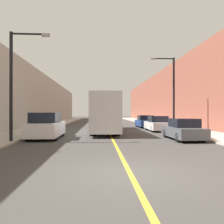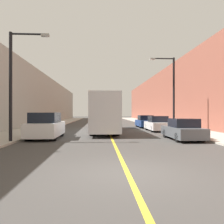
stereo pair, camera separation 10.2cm
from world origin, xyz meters
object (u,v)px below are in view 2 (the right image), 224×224
(bus, at_px, (104,113))
(car_right_near, at_px, (183,130))
(car_right_far, at_px, (145,122))
(street_lamp_right, at_px, (172,89))
(street_lamp_left, at_px, (14,78))
(parked_suv_left, at_px, (46,126))
(car_right_mid, at_px, (157,124))

(bus, xyz_separation_m, car_right_near, (5.36, -6.63, -1.18))
(car_right_far, bearing_deg, street_lamp_right, -78.26)
(car_right_far, bearing_deg, street_lamp_left, -129.33)
(parked_suv_left, distance_m, street_lamp_left, 4.13)
(car_right_near, xyz_separation_m, street_lamp_right, (1.28, 6.13, 3.54))
(car_right_far, relative_size, street_lamp_left, 0.65)
(car_right_far, relative_size, street_lamp_right, 0.62)
(street_lamp_left, relative_size, street_lamp_right, 0.94)
(parked_suv_left, height_order, street_lamp_right, street_lamp_right)
(car_right_near, distance_m, car_right_mid, 7.07)
(bus, relative_size, street_lamp_left, 1.77)
(bus, bearing_deg, street_lamp_left, -126.49)
(car_right_near, relative_size, street_lamp_right, 0.59)
(street_lamp_right, bearing_deg, car_right_mid, 141.39)
(street_lamp_left, bearing_deg, bus, 53.51)
(bus, distance_m, parked_suv_left, 6.92)
(car_right_near, bearing_deg, street_lamp_right, 78.18)
(parked_suv_left, bearing_deg, bus, 51.16)
(parked_suv_left, height_order, car_right_far, parked_suv_left)
(car_right_far, distance_m, street_lamp_left, 17.67)
(parked_suv_left, xyz_separation_m, street_lamp_right, (10.94, 4.84, 3.33))
(bus, bearing_deg, car_right_near, -51.04)
(parked_suv_left, relative_size, car_right_mid, 1.05)
(bus, xyz_separation_m, parked_suv_left, (-4.30, -5.33, -0.98))
(bus, relative_size, parked_suv_left, 2.69)
(street_lamp_right, bearing_deg, street_lamp_left, -149.80)
(bus, height_order, parked_suv_left, bus)
(parked_suv_left, height_order, street_lamp_left, street_lamp_left)
(car_right_mid, relative_size, street_lamp_left, 0.63)
(parked_suv_left, bearing_deg, street_lamp_right, 23.88)
(car_right_mid, xyz_separation_m, street_lamp_left, (-11.13, -8.09, 3.31))
(street_lamp_right, bearing_deg, bus, 175.76)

